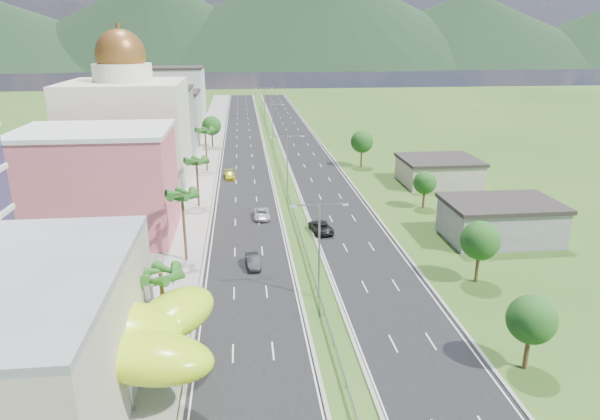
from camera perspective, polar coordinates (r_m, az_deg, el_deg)
name	(u,v)px	position (r m, az deg, el deg)	size (l,w,h in m)	color
ground	(334,347)	(51.42, 3.62, -14.43)	(500.00, 500.00, 0.00)	#2D5119
road_left	(244,151)	(135.47, -5.99, 6.32)	(11.00, 260.00, 0.04)	black
road_right	(303,149)	(136.33, 0.36, 6.50)	(11.00, 260.00, 0.04)	black
sidewalk_left	(206,151)	(135.78, -10.03, 6.19)	(7.00, 260.00, 0.12)	gray
median_guardrail	(279,164)	(118.02, -2.27, 4.93)	(0.10, 216.06, 0.76)	gray
streetlight_median_b	(319,241)	(57.17, 2.07, -3.30)	(6.04, 0.25, 11.00)	gray
streetlight_median_c	(287,159)	(95.27, -1.37, 5.50)	(6.04, 0.25, 11.00)	gray
streetlight_median_d	(272,120)	(139.42, -2.98, 9.54)	(6.04, 0.25, 11.00)	gray
streetlight_median_e	(264,100)	(183.98, -3.82, 11.63)	(6.04, 0.25, 11.00)	gray
lime_canopy	(94,336)	(46.42, -21.07, -12.43)	(18.00, 15.00, 7.40)	#B3E516
pink_shophouse	(99,186)	(79.89, -20.65, 2.37)	(20.00, 15.00, 15.00)	#D8586C
domed_building	(128,131)	(101.01, -17.84, 8.03)	(20.00, 20.00, 28.70)	beige
midrise_grey	(156,127)	(125.66, -15.10, 8.57)	(16.00, 15.00, 16.00)	slate
midrise_beige	(169,119)	(147.41, -13.82, 9.42)	(16.00, 15.00, 13.00)	#A69B89
midrise_white	(178,99)	(169.74, -12.93, 11.44)	(16.00, 15.00, 18.00)	silver
shed_near	(500,222)	(80.55, 20.55, -1.22)	(15.00, 10.00, 5.00)	slate
shed_far	(438,172)	(107.74, 14.55, 3.93)	(14.00, 12.00, 4.40)	#A69B89
palm_tree_b	(161,277)	(49.75, -14.64, -6.93)	(3.60, 3.60, 8.10)	#47301C
palm_tree_c	(182,197)	(67.84, -12.47, 1.33)	(3.60, 3.60, 9.60)	#47301C
palm_tree_d	(196,163)	(90.23, -10.99, 4.97)	(3.60, 3.60, 8.60)	#47301C
palm_tree_e	(205,132)	(114.53, -10.08, 8.18)	(3.60, 3.60, 9.40)	#47301C
leafy_tree_lfar	(212,126)	(139.59, -9.41, 8.85)	(4.90, 4.90, 8.05)	#47301C
leafy_tree_ra	(532,320)	(50.07, 23.47, -10.69)	(4.20, 4.20, 6.90)	#47301C
leafy_tree_rb	(480,241)	(64.87, 18.67, -3.11)	(4.55, 4.55, 7.47)	#47301C
leafy_tree_rc	(425,183)	(90.87, 13.17, 2.85)	(3.85, 3.85, 6.33)	#47301C
leafy_tree_rd	(362,142)	(117.63, 6.62, 7.25)	(4.90, 4.90, 8.05)	#47301C
mountain_ridge	(316,67)	(498.03, 1.67, 15.01)	(860.00, 140.00, 90.00)	black
car_dark_left	(253,261)	(67.24, -5.06, -5.46)	(1.58, 4.52, 1.49)	black
car_silver_mid_left	(262,214)	(84.53, -4.10, -0.42)	(2.39, 5.18, 1.44)	#B6B8BF
car_yellow_far_left	(230,175)	(108.96, -7.52, 3.73)	(2.00, 4.91, 1.42)	gold
car_dark_far_right	(321,227)	(78.59, 2.21, -1.78)	(2.70, 5.85, 1.63)	black
motorcycle	(202,344)	(51.55, -10.45, -13.86)	(0.52, 1.70, 1.09)	black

